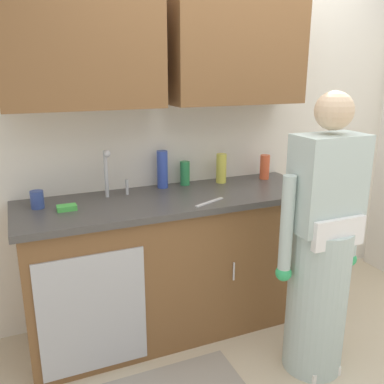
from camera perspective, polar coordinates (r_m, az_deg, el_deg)
The scene contains 13 objects.
ground_plane at distance 2.83m, azimuth 14.59°, elevation -21.76°, with size 9.00×9.00×0.00m, color beige.
kitchen_wall_with_uppers at distance 3.02m, azimuth 2.79°, elevation 11.64°, with size 4.80×0.44×2.70m.
counter_cabinet at distance 2.87m, azimuth -2.47°, elevation -9.98°, with size 1.90×0.62×0.90m.
countertop at distance 2.70m, azimuth -2.54°, elevation -0.96°, with size 1.96×0.66×0.04m, color #474442.
sink at distance 2.60m, azimuth -9.91°, elevation -1.70°, with size 0.50×0.36×0.35m.
person_at_sink at distance 2.49m, azimuth 17.04°, elevation -8.85°, with size 0.55×0.34×1.62m.
bottle_cleaner_spray at distance 2.86m, azimuth -4.04°, elevation 3.08°, with size 0.07×0.07×0.26m, color #334CB2.
bottle_dish_liquid at distance 2.93m, azimuth -0.97°, elevation 2.57°, with size 0.07×0.07×0.17m, color #2D8C4C.
bottle_soap at distance 3.14m, azimuth 9.85°, elevation 3.37°, with size 0.07×0.07×0.18m, color #E05933.
bottle_water_tall at distance 3.00m, azimuth 4.00°, elevation 3.23°, with size 0.07×0.07×0.21m, color #D8D14C.
cup_by_sink at distance 2.60m, azimuth -20.30°, elevation -0.98°, with size 0.08×0.08×0.10m, color #33478C.
knife_on_counter at distance 2.56m, azimuth 2.41°, elevation -1.37°, with size 0.24×0.02×0.01m, color silver.
sponge at distance 2.52m, azimuth -16.66°, elevation -2.06°, with size 0.11×0.07×0.03m, color #4CBF4C.
Camera 1 is at (-1.45, -1.71, 1.72)m, focal length 39.24 mm.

